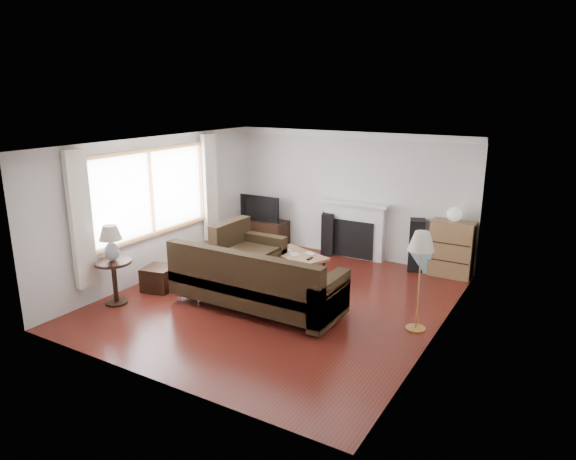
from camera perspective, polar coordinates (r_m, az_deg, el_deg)
The scene contains 17 objects.
room at distance 7.94m, azimuth -1.10°, elevation 0.55°, with size 5.10×5.60×2.54m.
window at distance 9.22m, azimuth -14.90°, elevation 4.03°, with size 0.12×2.74×1.54m, color brown.
curtain_near at distance 8.24m, azimuth -22.04°, elevation 1.05°, with size 0.10×0.35×2.10m, color white.
curtain_far at distance 10.32m, azimuth -8.67°, elevation 4.69°, with size 0.10×0.35×2.10m, color white.
fireplace at distance 10.32m, azimuth 7.33°, elevation 0.03°, with size 1.40×0.26×1.15m, color white.
tv_stand at distance 11.20m, azimuth -2.82°, elevation -0.23°, with size 1.10×0.49×0.55m, color black.
television at distance 11.07m, azimuth -2.86°, elevation 2.52°, with size 0.95×0.13×0.55m, color black.
speaker_left at distance 10.48m, azimuth 4.45°, elevation -0.45°, with size 0.24×0.29×0.87m, color black.
speaker_right at distance 9.82m, azimuth 14.06°, elevation -1.63°, with size 0.27×0.33×0.98m, color black.
bookshelf at distance 9.67m, azimuth 17.71°, elevation -2.02°, with size 0.74×0.35×1.02m, color brown.
globe_lamp at distance 9.50m, azimuth 18.02°, elevation 1.69°, with size 0.26×0.26×0.26m, color white.
sectional_sofa at distance 7.90m, azimuth -3.52°, elevation -5.48°, with size 2.91×2.12×0.94m, color black.
coffee_table at distance 9.28m, azimuth 0.94°, elevation -3.91°, with size 1.12×0.61×0.44m, color #9F6B4C.
footstool at distance 8.95m, azimuth -14.12°, elevation -5.23°, with size 0.48×0.48×0.40m, color black.
floor_lamp at distance 7.32m, azimuth 14.34°, elevation -5.60°, with size 0.37×0.37×1.44m, color gold.
side_table at distance 8.54m, azimuth -18.69°, elevation -5.52°, with size 0.57×0.57×0.71m, color black.
table_lamp at distance 8.34m, azimuth -19.06°, elevation -1.44°, with size 0.35×0.35×0.56m, color silver.
Camera 1 is at (4.03, -6.53, 3.27)m, focal length 32.00 mm.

